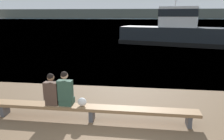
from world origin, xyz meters
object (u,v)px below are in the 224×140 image
(person_left, at_px, (52,91))
(shopping_bag, at_px, (82,102))
(tugboat_red, at_px, (173,33))
(person_right, at_px, (65,91))
(bench_main, at_px, (92,109))

(person_left, xyz_separation_m, shopping_bag, (0.90, -0.01, -0.28))
(person_left, xyz_separation_m, tugboat_red, (5.84, 17.46, 0.37))
(tugboat_red, bearing_deg, person_right, 178.96)
(person_right, height_order, tugboat_red, tugboat_red)
(tugboat_red, bearing_deg, bench_main, -178.70)
(person_right, relative_size, shopping_bag, 3.92)
(shopping_bag, distance_m, tugboat_red, 18.17)
(person_left, relative_size, tugboat_red, 0.09)
(person_left, relative_size, person_right, 0.93)
(person_left, height_order, person_right, person_right)
(person_left, relative_size, shopping_bag, 3.64)
(bench_main, xyz_separation_m, shopping_bag, (-0.28, -0.00, 0.21))
(person_right, bearing_deg, shopping_bag, -1.24)
(shopping_bag, height_order, tugboat_red, tugboat_red)
(shopping_bag, bearing_deg, person_left, 179.19)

